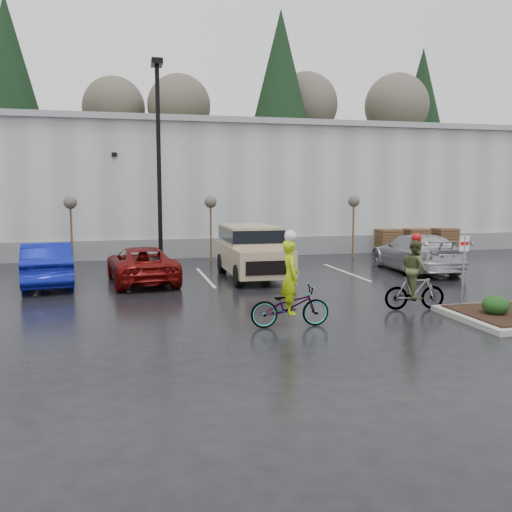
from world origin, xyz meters
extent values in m
plane|color=black|center=(0.00, 0.00, 0.00)|extent=(120.00, 120.00, 0.00)
cube|color=#A6A7AA|center=(0.00, 22.00, 3.50)|extent=(60.00, 15.00, 7.00)
cube|color=slate|center=(0.00, 14.45, 0.50)|extent=(60.00, 0.12, 1.00)
cube|color=#999B9E|center=(0.00, 22.00, 7.05)|extent=(60.50, 15.50, 0.30)
cube|color=#1E3717|center=(0.00, 45.00, 3.00)|extent=(80.00, 25.00, 6.00)
cylinder|color=black|center=(-4.00, 12.00, 4.50)|extent=(0.20, 0.20, 9.00)
cube|color=black|center=(-4.00, 12.00, 9.10)|extent=(0.50, 1.00, 0.25)
cylinder|color=#472B1C|center=(-8.00, 13.00, 1.40)|extent=(0.10, 0.10, 2.80)
sphere|color=#48403A|center=(-8.00, 13.00, 2.90)|extent=(0.60, 0.60, 0.60)
cylinder|color=#472B1C|center=(-1.50, 13.00, 1.40)|extent=(0.10, 0.10, 2.80)
sphere|color=#48403A|center=(-1.50, 13.00, 2.90)|extent=(0.60, 0.60, 0.60)
cylinder|color=#472B1C|center=(6.00, 13.00, 1.40)|extent=(0.10, 0.10, 2.80)
sphere|color=#48403A|center=(6.00, 13.00, 2.90)|extent=(0.60, 0.60, 0.60)
cube|color=#472B1C|center=(8.50, 14.00, 0.68)|extent=(1.20, 1.20, 1.35)
cube|color=#472B1C|center=(10.20, 14.00, 0.68)|extent=(1.20, 1.20, 1.35)
cube|color=#472B1C|center=(12.00, 14.00, 0.68)|extent=(1.20, 1.20, 1.35)
ellipsoid|color=black|center=(4.00, -1.00, 0.41)|extent=(0.70, 0.70, 0.52)
cylinder|color=gray|center=(3.80, 0.20, 1.10)|extent=(0.05, 0.05, 2.20)
cube|color=white|center=(3.80, 0.20, 1.95)|extent=(0.30, 0.02, 0.45)
cube|color=red|center=(3.80, 0.19, 1.95)|extent=(0.26, 0.02, 0.10)
imported|color=#0C158A|center=(-8.36, 7.53, 0.80)|extent=(2.31, 5.01, 1.59)
imported|color=#670A09|center=(-4.99, 7.35, 0.68)|extent=(2.77, 5.12, 1.36)
imported|color=#B4B7BD|center=(6.53, 7.56, 0.80)|extent=(2.53, 5.64, 1.61)
imported|color=#3F3F44|center=(-1.52, -0.38, 0.53)|extent=(2.05, 0.79, 1.07)
imported|color=#9FCA0B|center=(-1.52, -0.38, 1.28)|extent=(0.47, 0.70, 1.86)
sphere|color=silver|center=(-1.52, -0.38, 2.31)|extent=(0.31, 0.31, 0.31)
imported|color=#3F3F44|center=(2.58, 0.69, 0.54)|extent=(1.76, 0.71, 1.07)
imported|color=#4B502B|center=(2.58, 0.69, 1.19)|extent=(0.55, 0.87, 1.69)
sphere|color=#990C0C|center=(2.58, 0.69, 2.09)|extent=(0.28, 0.28, 0.28)
camera|label=1|loc=(-5.47, -13.26, 3.43)|focal=38.00mm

